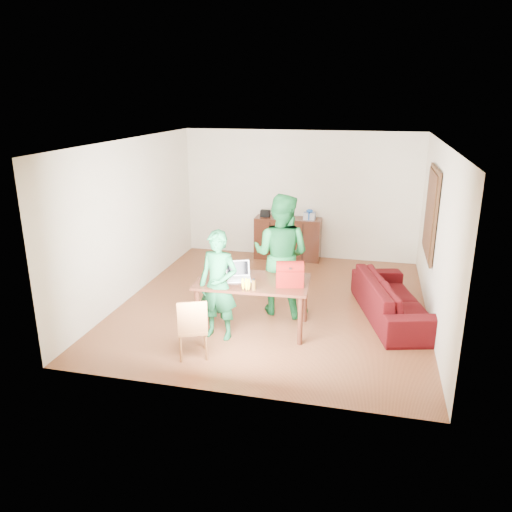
% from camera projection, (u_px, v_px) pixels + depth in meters
% --- Properties ---
extents(room, '(5.20, 5.70, 2.90)m').
position_uv_depth(room, '(277.00, 227.00, 8.19)').
color(room, '#4C2213').
rests_on(room, ground).
extents(table, '(1.70, 1.02, 0.77)m').
position_uv_depth(table, '(253.00, 287.00, 7.37)').
color(table, black).
rests_on(table, ground).
extents(chair, '(0.50, 0.49, 0.86)m').
position_uv_depth(chair, '(193.00, 339.00, 6.70)').
color(chair, brown).
rests_on(chair, ground).
extents(person_near, '(0.63, 0.46, 1.60)m').
position_uv_depth(person_near, '(219.00, 285.00, 7.09)').
color(person_near, '#115029').
rests_on(person_near, ground).
extents(person_far, '(1.07, 0.90, 1.95)m').
position_uv_depth(person_far, '(281.00, 255.00, 7.88)').
color(person_far, '#145C28').
rests_on(person_far, ground).
extents(laptop, '(0.42, 0.35, 0.25)m').
position_uv_depth(laptop, '(239.00, 277.00, 7.36)').
color(laptop, white).
rests_on(laptop, table).
extents(bananas, '(0.20, 0.15, 0.06)m').
position_uv_depth(bananas, '(246.00, 287.00, 6.99)').
color(bananas, gold).
rests_on(bananas, table).
extents(bottle, '(0.07, 0.07, 0.17)m').
position_uv_depth(bottle, '(254.00, 284.00, 6.96)').
color(bottle, '#593914').
rests_on(bottle, table).
extents(red_bag, '(0.43, 0.30, 0.29)m').
position_uv_depth(red_bag, '(290.00, 276.00, 7.11)').
color(red_bag, '#6C0F07').
rests_on(red_bag, table).
extents(sofa, '(1.41, 2.33, 0.64)m').
position_uv_depth(sofa, '(394.00, 299.00, 7.86)').
color(sofa, '#3C070B').
rests_on(sofa, ground).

